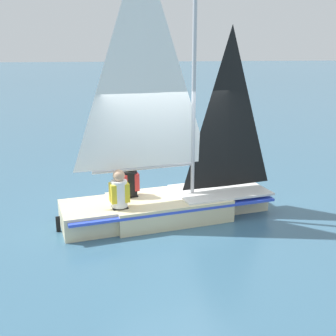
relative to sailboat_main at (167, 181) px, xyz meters
name	(u,v)px	position (x,y,z in m)	size (l,w,h in m)	color
ground_plane	(168,217)	(-0.01, 0.00, -0.76)	(260.00, 260.00, 0.00)	#38607A
sailboat_main	(167,181)	(0.00, 0.00, 0.00)	(4.33, 1.84, 5.22)	beige
sailor_helm	(130,187)	(0.72, -0.23, -0.13)	(0.37, 0.33, 1.16)	black
sailor_crew	(119,198)	(0.99, 0.39, -0.13)	(0.37, 0.33, 1.16)	black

